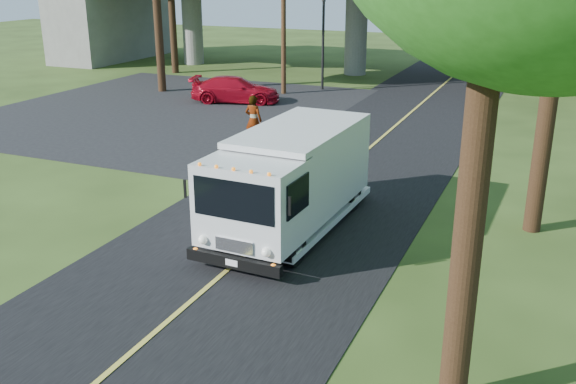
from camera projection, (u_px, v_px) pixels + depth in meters
The scene contains 10 objects.
ground at pixel (129, 356), 11.40m from camera, with size 120.00×120.00×0.00m, color #2A3C15.
road at pixel (324, 188), 20.06m from camera, with size 7.00×90.00×0.02m, color black.
parking_lot at pixel (168, 110), 31.10m from camera, with size 16.00×18.00×0.01m, color black.
lane_line at pixel (324, 187), 20.06m from camera, with size 0.12×90.00×0.01m, color gold.
overpass at pixel (455, 3), 37.62m from camera, with size 54.00×10.00×7.30m.
traffic_signal at pixel (323, 32), 35.11m from camera, with size 0.18×0.22×5.20m.
utility_pole at pixel (284, 6), 33.47m from camera, with size 1.60×0.26×9.00m.
step_van at pixel (291, 177), 16.47m from camera, with size 2.51×6.36×2.64m.
red_sedan at pixel (236, 90), 32.60m from camera, with size 1.82×4.48×1.30m, color #A60A1B.
pedestrian at pixel (254, 120), 24.73m from camera, with size 0.70×0.46×1.92m, color gray.
Camera 1 is at (6.48, -7.87, 6.54)m, focal length 40.00 mm.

